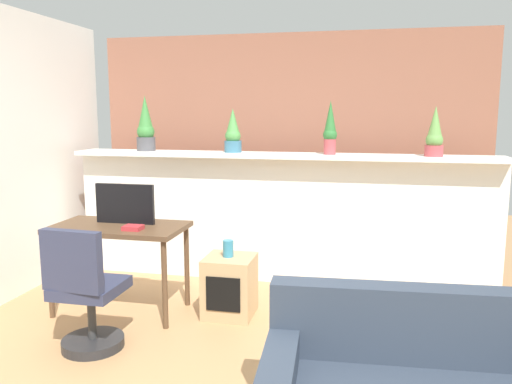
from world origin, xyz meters
TOP-DOWN VIEW (x-y plane):
  - ground_plane at (0.00, 0.00)m, footprint 12.00×12.00m
  - divider_wall at (0.00, 2.00)m, footprint 4.15×0.16m
  - plant_shelf at (0.00, 1.96)m, footprint 4.15×0.39m
  - brick_wall_behind at (0.00, 2.60)m, footprint 4.15×0.10m
  - potted_plant_0 at (-1.38, 1.98)m, footprint 0.19×0.19m
  - potted_plant_1 at (-0.46, 1.99)m, footprint 0.17×0.17m
  - potted_plant_2 at (0.49, 1.93)m, footprint 0.13×0.13m
  - potted_plant_3 at (1.42, 1.92)m, footprint 0.16×0.16m
  - desk at (-1.17, 0.92)m, footprint 1.10×0.60m
  - tv_monitor at (-1.14, 1.00)m, footprint 0.52×0.04m
  - office_chair at (-1.06, 0.18)m, footprint 0.46×0.46m
  - side_cube_shelf at (-0.25, 1.03)m, footprint 0.40×0.41m
  - vase_on_shelf at (-0.26, 1.04)m, footprint 0.09×0.09m
  - book_on_desk at (-0.97, 0.78)m, footprint 0.15×0.12m

SIDE VIEW (x-z plane):
  - ground_plane at x=0.00m, z-range 0.00..0.00m
  - side_cube_shelf at x=-0.25m, z-range 0.00..0.50m
  - office_chair at x=-1.06m, z-range -0.07..0.84m
  - vase_on_shelf at x=-0.26m, z-range 0.50..0.64m
  - divider_wall at x=0.00m, z-range 0.00..1.25m
  - desk at x=-1.17m, z-range 0.29..1.04m
  - book_on_desk at x=-0.97m, z-range 0.75..0.79m
  - tv_monitor at x=-1.14m, z-range 0.75..1.09m
  - brick_wall_behind at x=0.00m, z-range 0.00..2.50m
  - plant_shelf at x=0.00m, z-range 1.25..1.29m
  - potted_plant_1 at x=-0.46m, z-range 1.26..1.69m
  - potted_plant_3 at x=1.42m, z-range 1.25..1.70m
  - potted_plant_2 at x=0.49m, z-range 1.27..1.78m
  - potted_plant_0 at x=-1.38m, z-range 1.25..1.81m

